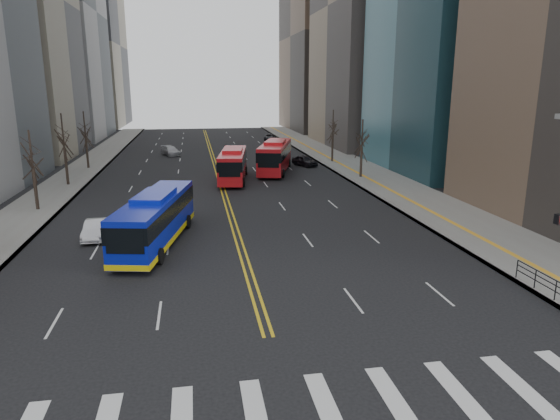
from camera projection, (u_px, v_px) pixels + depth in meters
name	position (u px, v px, depth m)	size (l,w,h in m)	color
ground	(292.00, 412.00, 16.32)	(220.00, 220.00, 0.00)	black
sidewalk_right	(359.00, 170.00, 62.20)	(7.00, 130.00, 0.15)	gray
sidewalk_left	(72.00, 178.00, 56.52)	(5.00, 130.00, 0.15)	gray
crosswalk	(292.00, 412.00, 16.32)	(26.70, 4.00, 0.01)	silver
centerline	(214.00, 162.00, 68.85)	(0.55, 100.00, 0.01)	gold
pedestrian_railing	(556.00, 287.00, 24.24)	(0.06, 6.06, 1.02)	black
street_trees	(146.00, 145.00, 46.93)	(35.20, 47.20, 7.60)	black
blue_bus	(156.00, 218.00, 33.01)	(5.00, 12.29, 3.50)	#0B19A9
red_bus_near	(233.00, 163.00, 55.15)	(4.19, 11.46, 3.55)	red
red_bus_far	(275.00, 155.00, 60.58)	(6.11, 12.42, 3.82)	red
car_white	(96.00, 229.00, 34.57)	(1.36, 3.89, 1.28)	white
car_dark_mid	(305.00, 161.00, 65.34)	(1.65, 4.11, 1.40)	black
car_silver	(171.00, 151.00, 75.19)	(1.90, 4.67, 1.35)	#ABABB1
car_dark_far	(270.00, 137.00, 95.46)	(2.00, 4.35, 1.21)	black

